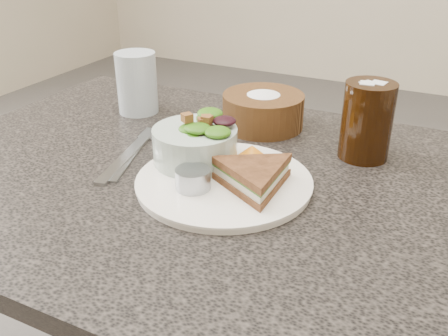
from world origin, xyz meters
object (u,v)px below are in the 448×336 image
dinner_plate (224,182)px  dressing_ramekin (193,179)px  sandwich (254,177)px  bread_basket (263,105)px  water_glass (137,83)px  cola_glass (367,117)px  salad_bowl (195,139)px

dinner_plate → dressing_ramekin: bearing=-121.5°
sandwich → bread_basket: (-0.09, 0.25, 0.01)m
bread_basket → water_glass: 0.26m
sandwich → bread_basket: 0.27m
cola_glass → salad_bowl: bearing=-145.3°
sandwich → dressing_ramekin: 0.09m
sandwich → cola_glass: (0.11, 0.20, 0.04)m
dressing_ramekin → bread_basket: (-0.01, 0.29, 0.02)m
dressing_ramekin → dinner_plate: bearing=58.5°
salad_bowl → water_glass: (-0.23, 0.17, 0.01)m
dressing_ramekin → water_glass: bearing=137.2°
cola_glass → bread_basket: bearing=166.1°
sandwich → dressing_ramekin: (-0.08, -0.04, -0.00)m
bread_basket → cola_glass: size_ratio=1.09×
bread_basket → water_glass: size_ratio=1.25×
dinner_plate → sandwich: sandwich is taller
bread_basket → cola_glass: bearing=-13.9°
sandwich → cola_glass: 0.23m
sandwich → water_glass: size_ratio=1.15×
salad_bowl → bread_basket: salad_bowl is taller
bread_basket → water_glass: (-0.26, -0.04, 0.02)m
salad_bowl → water_glass: bearing=143.3°
salad_bowl → cola_glass: 0.28m
dressing_ramekin → water_glass: water_glass is taller
sandwich → bread_basket: bearing=139.2°
dinner_plate → cola_glass: (0.16, 0.19, 0.06)m
dressing_ramekin → water_glass: 0.37m
dinner_plate → sandwich: 0.06m
cola_glass → dressing_ramekin: bearing=-128.6°
dinner_plate → sandwich: (0.05, -0.01, 0.02)m
sandwich → salad_bowl: (-0.12, 0.04, 0.02)m
water_glass → dinner_plate: bearing=-34.6°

